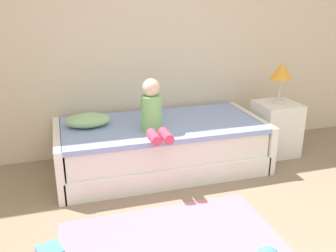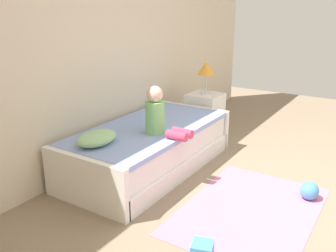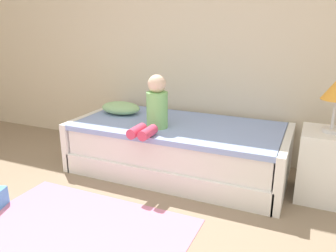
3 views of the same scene
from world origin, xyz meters
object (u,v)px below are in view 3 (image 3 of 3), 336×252
at_px(bed, 178,148).
at_px(child_figure, 155,107).
at_px(nightstand, 326,166).
at_px(pillow, 121,108).

xyz_separation_m(bed, child_figure, (-0.14, -0.23, 0.46)).
bearing_deg(nightstand, child_figure, -171.37).
distance_m(nightstand, child_figure, 1.56).
bearing_deg(pillow, nightstand, -2.83).
relative_size(bed, nightstand, 3.52).
bearing_deg(child_figure, nightstand, 8.63).
xyz_separation_m(nightstand, child_figure, (-1.49, -0.23, 0.40)).
relative_size(nightstand, child_figure, 1.18).
xyz_separation_m(child_figure, pillow, (-0.57, 0.33, -0.14)).
height_order(bed, pillow, pillow).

